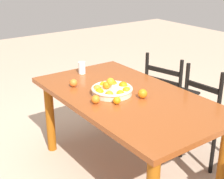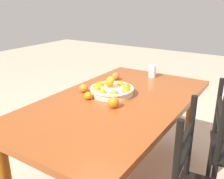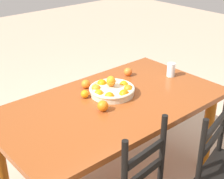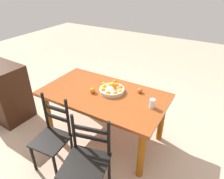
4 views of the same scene
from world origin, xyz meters
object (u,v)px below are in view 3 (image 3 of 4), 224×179
Objects in this scene: dining_table at (112,115)px; orange_loose_1 at (85,94)px; fruit_bowl at (112,90)px; orange_loose_0 at (86,84)px; drinking_glass at (171,70)px; orange_loose_3 at (103,106)px; orange_loose_2 at (128,72)px.

orange_loose_1 reaches higher than dining_table.
fruit_bowl is 5.03× the size of orange_loose_0.
dining_table is 28.29× the size of orange_loose_1.
orange_loose_0 is at bearing -69.58° from fruit_bowl.
orange_loose_1 is 0.81m from drinking_glass.
dining_table is 0.21m from orange_loose_3.
fruit_bowl is 0.61m from drinking_glass.
orange_loose_2 is at bearing -149.30° from orange_loose_3.
dining_table is 0.25m from orange_loose_1.
orange_loose_2 is 0.91× the size of orange_loose_3.
orange_loose_1 is (0.19, -0.09, -0.01)m from fruit_bowl.
fruit_bowl is 2.97× the size of drinking_glass.
drinking_glass is at bearing 137.19° from orange_loose_2.
orange_loose_2 reaches higher than dining_table.
orange_loose_0 is (-0.00, -0.31, 0.15)m from dining_table.
orange_loose_0 is at bearing -90.81° from dining_table.
orange_loose_2 is 0.37m from drinking_glass.
orange_loose_0 is at bearing -22.87° from drinking_glass.
orange_loose_3 is 0.66× the size of drinking_glass.
orange_loose_0 is 0.98× the size of orange_loose_2.
fruit_bowl is (-0.09, -0.09, 0.15)m from dining_table.
fruit_bowl reaches higher than drinking_glass.
orange_loose_3 reaches higher than dining_table.
drinking_glass reaches higher than orange_loose_1.
orange_loose_0 is 0.90× the size of orange_loose_3.
orange_loose_2 is (-0.34, -0.18, -0.00)m from fruit_bowl.
orange_loose_2 is at bearing -147.51° from dining_table.
orange_loose_3 is (0.14, 0.37, 0.00)m from orange_loose_0.
orange_loose_1 is at bearing -24.72° from fruit_bowl.
dining_table is 0.20m from fruit_bowl.
dining_table is 22.10× the size of orange_loose_3.
drinking_glass is (-0.69, -0.02, 0.17)m from dining_table.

